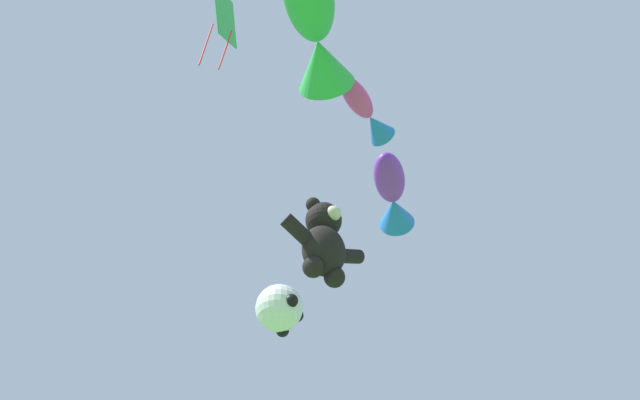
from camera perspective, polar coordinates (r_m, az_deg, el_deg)
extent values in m
ellipsoid|color=black|center=(8.95, 0.44, -5.81)|extent=(0.84, 0.71, 1.02)
sphere|color=black|center=(9.46, 0.42, -2.34)|extent=(0.70, 0.70, 0.70)
sphere|color=beige|center=(9.26, 1.54, -1.55)|extent=(0.29, 0.29, 0.29)
sphere|color=black|center=(9.55, -0.79, -0.53)|extent=(0.29, 0.29, 0.29)
cylinder|color=black|center=(8.81, -2.71, -3.37)|extent=(0.60, 0.27, 0.47)
sphere|color=black|center=(8.54, -0.77, -7.66)|extent=(0.38, 0.38, 0.38)
sphere|color=black|center=(9.77, 1.58, -1.81)|extent=(0.29, 0.29, 0.29)
cylinder|color=black|center=(9.36, 3.40, -6.44)|extent=(0.60, 0.27, 0.47)
sphere|color=black|center=(8.76, 1.66, -8.80)|extent=(0.38, 0.38, 0.38)
sphere|color=white|center=(7.76, -4.69, -12.20)|extent=(0.72, 0.72, 0.72)
sphere|color=black|center=(7.91, -2.64, -13.05)|extent=(0.20, 0.20, 0.20)
sphere|color=black|center=(8.03, -5.93, -11.33)|extent=(0.20, 0.20, 0.20)
sphere|color=black|center=(7.51, -3.29, -11.42)|extent=(0.20, 0.20, 0.20)
sphere|color=black|center=(7.77, -4.30, -14.63)|extent=(0.20, 0.20, 0.20)
ellipsoid|color=purple|center=(11.18, 7.92, 2.50)|extent=(1.51, 1.42, 0.58)
cone|color=blue|center=(11.93, 8.58, -1.37)|extent=(1.14, 1.15, 0.85)
sphere|color=black|center=(11.00, 7.55, 4.74)|extent=(0.15, 0.15, 0.15)
ellipsoid|color=#E53F9E|center=(9.68, 4.24, 11.56)|extent=(1.10, 0.76, 0.37)
cone|color=blue|center=(10.08, 6.47, 8.31)|extent=(0.71, 0.70, 0.54)
sphere|color=black|center=(9.61, 3.23, 13.27)|extent=(0.10, 0.10, 0.10)
cone|color=green|center=(8.78, 0.28, 15.35)|extent=(1.28, 1.29, 0.99)
cube|color=green|center=(11.37, -10.72, 19.83)|extent=(1.12, 0.99, 1.47)
cylinder|color=red|center=(10.14, -12.84, 17.10)|extent=(0.03, 0.10, 1.80)
cylinder|color=red|center=(10.34, -10.74, 16.61)|extent=(0.03, 0.16, 1.41)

